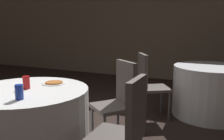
% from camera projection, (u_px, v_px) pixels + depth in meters
% --- Properties ---
extents(wall_back, '(16.00, 0.06, 2.80)m').
position_uv_depth(wall_back, '(149.00, 23.00, 6.28)').
color(wall_back, gray).
rests_on(wall_back, ground_plane).
extents(table_near, '(1.15, 1.15, 0.75)m').
position_uv_depth(table_near, '(29.00, 127.00, 2.40)').
color(table_near, white).
rests_on(table_near, ground_plane).
extents(table_far, '(1.11, 1.11, 0.75)m').
position_uv_depth(table_far, '(211.00, 91.00, 3.73)').
color(table_far, silver).
rests_on(table_far, ground_plane).
extents(chair_near_northeast, '(0.56, 0.56, 0.95)m').
position_uv_depth(chair_near_northeast, '(119.00, 95.00, 2.81)').
color(chair_near_northeast, '#59514C').
rests_on(chair_near_northeast, ground_plane).
extents(chair_near_east, '(0.42, 0.42, 0.95)m').
position_uv_depth(chair_near_east, '(126.00, 125.00, 1.98)').
color(chair_near_east, '#59514C').
rests_on(chair_near_east, ground_plane).
extents(chair_far_southwest, '(0.55, 0.55, 0.95)m').
position_uv_depth(chair_far_southwest, '(148.00, 80.00, 3.57)').
color(chair_far_southwest, '#59514C').
rests_on(chair_far_southwest, ground_plane).
extents(pizza_plate_near, '(0.25, 0.25, 0.02)m').
position_uv_depth(pizza_plate_near, '(54.00, 83.00, 2.57)').
color(pizza_plate_near, white).
rests_on(pizza_plate_near, table_near).
extents(soda_can_blue, '(0.07, 0.07, 0.12)m').
position_uv_depth(soda_can_blue, '(19.00, 92.00, 2.01)').
color(soda_can_blue, '#1E38A5').
rests_on(soda_can_blue, table_near).
extents(soda_can_red, '(0.07, 0.07, 0.12)m').
position_uv_depth(soda_can_red, '(26.00, 82.00, 2.35)').
color(soda_can_red, red).
rests_on(soda_can_red, table_near).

